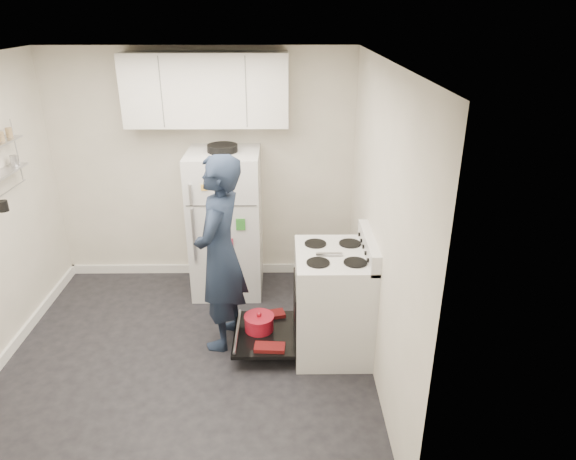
{
  "coord_description": "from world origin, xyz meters",
  "views": [
    {
      "loc": [
        0.84,
        -3.7,
        2.86
      ],
      "look_at": [
        0.89,
        0.41,
        1.05
      ],
      "focal_mm": 32.0,
      "sensor_mm": 36.0,
      "label": 1
    }
  ],
  "objects_px": {
    "person": "(220,254)",
    "electric_range": "(331,303)",
    "open_oven_door": "(263,329)",
    "refrigerator": "(226,222)"
  },
  "relations": [
    {
      "from": "person",
      "to": "electric_range",
      "type": "bearing_deg",
      "value": 95.44
    },
    {
      "from": "person",
      "to": "open_oven_door",
      "type": "bearing_deg",
      "value": 86.18
    },
    {
      "from": "electric_range",
      "to": "open_oven_door",
      "type": "height_order",
      "value": "electric_range"
    },
    {
      "from": "electric_range",
      "to": "refrigerator",
      "type": "distance_m",
      "value": 1.53
    },
    {
      "from": "electric_range",
      "to": "person",
      "type": "xyz_separation_m",
      "value": [
        -0.96,
        0.12,
        0.42
      ]
    },
    {
      "from": "electric_range",
      "to": "open_oven_door",
      "type": "xyz_separation_m",
      "value": [
        -0.61,
        0.02,
        -0.29
      ]
    },
    {
      "from": "electric_range",
      "to": "refrigerator",
      "type": "xyz_separation_m",
      "value": [
        -1.01,
        1.1,
        0.3
      ]
    },
    {
      "from": "open_oven_door",
      "to": "person",
      "type": "distance_m",
      "value": 0.8
    },
    {
      "from": "refrigerator",
      "to": "person",
      "type": "bearing_deg",
      "value": -87.15
    },
    {
      "from": "refrigerator",
      "to": "person",
      "type": "xyz_separation_m",
      "value": [
        0.05,
        -0.98,
        0.11
      ]
    }
  ]
}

